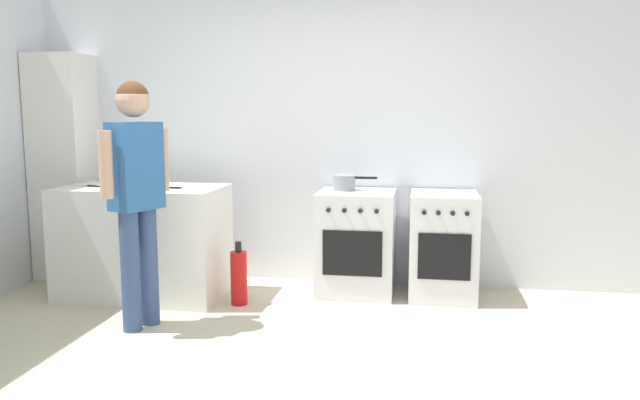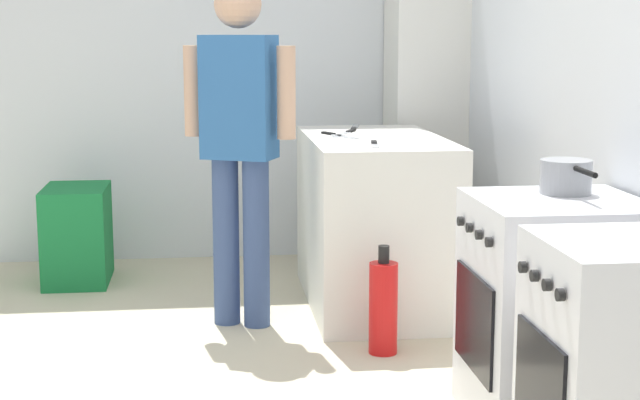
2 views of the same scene
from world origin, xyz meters
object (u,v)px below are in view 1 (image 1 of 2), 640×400
(pot, at_px, (344,183))
(knife_bread, at_px, (114,188))
(oven_right, at_px, (443,245))
(larder_cabinet, at_px, (65,168))
(oven_left, at_px, (356,242))
(knife_utility, at_px, (182,188))
(knife_carving, at_px, (123,189))
(knife_chef, at_px, (85,186))
(person, at_px, (136,182))
(fire_extinguisher, at_px, (239,277))

(pot, distance_m, knife_bread, 1.84)
(oven_right, relative_size, pot, 2.29)
(pot, bearing_deg, larder_cabinet, 179.15)
(oven_left, height_order, knife_utility, knife_utility)
(knife_utility, bearing_deg, larder_cabinet, 157.54)
(oven_left, height_order, knife_bread, knife_bread)
(knife_carving, height_order, larder_cabinet, larder_cabinet)
(oven_right, xyz_separation_m, knife_utility, (-2.03, -0.44, 0.48))
(knife_utility, bearing_deg, knife_bread, -172.85)
(knife_chef, bearing_deg, larder_cabinet, 133.08)
(knife_chef, xyz_separation_m, knife_bread, (0.30, -0.10, -0.00))
(pot, xyz_separation_m, knife_chef, (-2.05, -0.48, -0.01))
(oven_left, relative_size, knife_chef, 2.75)
(knife_bread, bearing_deg, knife_chef, 162.36)
(knife_chef, relative_size, larder_cabinet, 0.15)
(person, distance_m, fire_extinguisher, 1.15)
(oven_right, distance_m, pot, 0.96)
(knife_bread, bearing_deg, person, -51.20)
(pot, relative_size, knife_chef, 1.20)
(oven_right, bearing_deg, pot, 175.51)
(person, xyz_separation_m, larder_cabinet, (-1.26, 1.20, -0.03))
(knife_chef, bearing_deg, knife_utility, -2.00)
(fire_extinguisher, bearing_deg, oven_left, 28.78)
(knife_chef, distance_m, larder_cabinet, 0.71)
(oven_right, relative_size, knife_carving, 2.72)
(knife_bread, bearing_deg, knife_carving, -27.63)
(knife_bread, relative_size, larder_cabinet, 0.17)
(knife_chef, relative_size, knife_carving, 0.99)
(knife_carving, height_order, fire_extinguisher, knife_carving)
(knife_carving, bearing_deg, fire_extinguisher, 5.65)
(person, bearing_deg, knife_utility, 84.37)
(knife_utility, height_order, fire_extinguisher, knife_utility)
(knife_bread, bearing_deg, pot, 18.21)
(oven_left, bearing_deg, knife_carving, -162.17)
(oven_right, relative_size, larder_cabinet, 0.42)
(pot, height_order, knife_utility, pot)
(pot, height_order, knife_chef, pot)
(larder_cabinet, bearing_deg, knife_carving, -36.87)
(oven_left, xyz_separation_m, knife_carving, (-1.76, -0.57, 0.48))
(oven_left, relative_size, knife_carving, 2.72)
(pot, bearing_deg, fire_extinguisher, -144.44)
(oven_left, distance_m, person, 1.87)
(oven_left, height_order, larder_cabinet, larder_cabinet)
(person, distance_m, larder_cabinet, 1.74)
(oven_left, xyz_separation_m, fire_extinguisher, (-0.87, -0.48, -0.21))
(knife_carving, distance_m, larder_cabinet, 1.12)
(pot, xyz_separation_m, knife_bread, (-1.75, -0.58, -0.01))
(pot, xyz_separation_m, fire_extinguisher, (-0.76, -0.54, -0.70))
(knife_carving, relative_size, fire_extinguisher, 0.63)
(knife_utility, xyz_separation_m, fire_extinguisher, (0.46, -0.03, -0.69))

